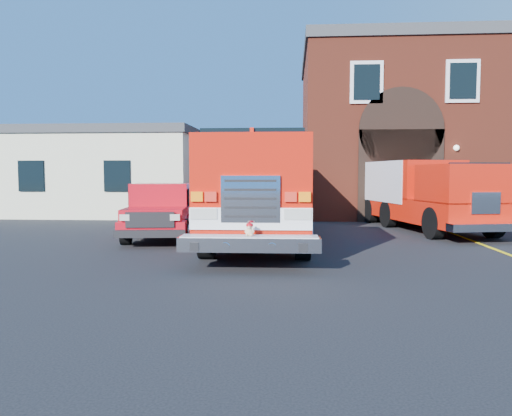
# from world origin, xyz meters

# --- Properties ---
(ground) EXTENTS (100.00, 100.00, 0.00)m
(ground) POSITION_xyz_m (0.00, 0.00, 0.00)
(ground) COLOR black
(ground) RESTS_ON ground
(parking_stripe_near) EXTENTS (0.12, 3.00, 0.01)m
(parking_stripe_near) POSITION_xyz_m (6.50, 1.00, 0.00)
(parking_stripe_near) COLOR yellow
(parking_stripe_near) RESTS_ON ground
(parking_stripe_mid) EXTENTS (0.12, 3.00, 0.01)m
(parking_stripe_mid) POSITION_xyz_m (6.50, 4.00, 0.00)
(parking_stripe_mid) COLOR yellow
(parking_stripe_mid) RESTS_ON ground
(parking_stripe_far) EXTENTS (0.12, 3.00, 0.01)m
(parking_stripe_far) POSITION_xyz_m (6.50, 7.00, 0.00)
(parking_stripe_far) COLOR yellow
(parking_stripe_far) RESTS_ON ground
(fire_station) EXTENTS (15.20, 10.20, 8.45)m
(fire_station) POSITION_xyz_m (8.99, 13.98, 4.25)
(fire_station) COLOR maroon
(fire_station) RESTS_ON ground
(side_building) EXTENTS (10.20, 8.20, 4.35)m
(side_building) POSITION_xyz_m (-9.00, 13.00, 2.20)
(side_building) COLOR beige
(side_building) RESTS_ON ground
(fire_engine) EXTENTS (3.02, 10.33, 3.17)m
(fire_engine) POSITION_xyz_m (-0.10, 2.71, 1.64)
(fire_engine) COLOR black
(fire_engine) RESTS_ON ground
(pickup_truck) EXTENTS (2.62, 5.67, 1.79)m
(pickup_truck) POSITION_xyz_m (-3.44, 3.30, 0.85)
(pickup_truck) COLOR black
(pickup_truck) RESTS_ON ground
(secondary_truck) EXTENTS (4.13, 8.33, 2.59)m
(secondary_truck) POSITION_xyz_m (5.83, 6.25, 1.41)
(secondary_truck) COLOR black
(secondary_truck) RESTS_ON ground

